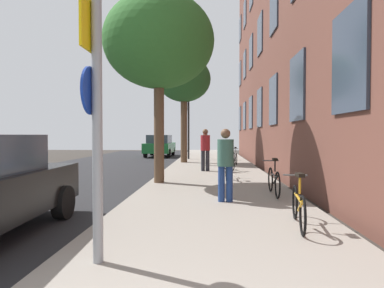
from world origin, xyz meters
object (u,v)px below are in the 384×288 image
at_px(traffic_light, 187,117).
at_px(pedestrian_0, 225,160).
at_px(tree_far, 184,80).
at_px(bicycle_2, 226,169).
at_px(tree_near, 159,42).
at_px(pedestrian_2, 205,147).
at_px(bicycle_1, 274,180).
at_px(bicycle_3, 228,162).
at_px(car_1, 160,145).
at_px(bicycle_0, 299,206).
at_px(sign_post, 95,104).
at_px(pedestrian_1, 205,147).
at_px(bicycle_4, 235,158).

relative_size(traffic_light, pedestrian_0, 2.37).
distance_m(tree_far, bicycle_2, 8.52).
xyz_separation_m(tree_near, pedestrian_2, (1.39, 6.20, -3.49)).
bearing_deg(traffic_light, bicycle_1, -76.71).
relative_size(bicycle_2, bicycle_3, 0.97).
bearing_deg(car_1, tree_near, -81.81).
bearing_deg(bicycle_1, pedestrian_0, -143.52).
bearing_deg(bicycle_0, tree_far, 102.24).
xyz_separation_m(sign_post, pedestrian_1, (1.17, 10.31, -0.86)).
distance_m(bicycle_0, bicycle_1, 3.01).
xyz_separation_m(bicycle_0, car_1, (-5.17, 19.84, 0.37)).
distance_m(sign_post, bicycle_1, 5.74).
distance_m(sign_post, traffic_light, 17.50).
bearing_deg(tree_far, bicycle_2, -74.59).
bearing_deg(bicycle_4, pedestrian_0, -95.57).
height_order(pedestrian_1, car_1, pedestrian_1).
xyz_separation_m(bicycle_2, pedestrian_2, (-0.77, 5.29, 0.58)).
bearing_deg(pedestrian_1, bicycle_4, 66.14).
relative_size(bicycle_0, bicycle_1, 0.97).
relative_size(traffic_light, pedestrian_2, 2.39).
height_order(pedestrian_0, pedestrian_1, pedestrian_1).
xyz_separation_m(sign_post, pedestrian_2, (1.14, 12.98, -0.93)).
bearing_deg(traffic_light, car_1, 119.73).
relative_size(bicycle_1, bicycle_2, 1.04).
height_order(bicycle_2, car_1, car_1).
relative_size(traffic_light, pedestrian_1, 2.21).
height_order(bicycle_4, pedestrian_1, pedestrian_1).
relative_size(tree_near, bicycle_0, 3.62).
relative_size(tree_near, pedestrian_1, 3.37).
distance_m(tree_far, car_1, 8.03).
xyz_separation_m(traffic_light, car_1, (-2.31, 4.05, -1.93)).
distance_m(tree_far, bicycle_3, 6.29).
bearing_deg(bicycle_3, pedestrian_2, 113.95).
xyz_separation_m(sign_post, bicycle_0, (2.79, 1.69, -1.52)).
height_order(pedestrian_0, car_1, pedestrian_0).
distance_m(bicycle_2, pedestrian_2, 5.38).
bearing_deg(bicycle_4, traffic_light, 125.78).
bearing_deg(bicycle_3, bicycle_0, -85.96).
distance_m(tree_near, pedestrian_2, 7.25).
xyz_separation_m(bicycle_0, pedestrian_1, (-1.62, 8.62, 0.66)).
bearing_deg(pedestrian_2, bicycle_2, -81.71).
height_order(sign_post, bicycle_1, sign_post).
xyz_separation_m(bicycle_1, bicycle_4, (-0.29, 9.00, -0.02)).
distance_m(bicycle_1, car_1, 17.67).
bearing_deg(pedestrian_0, pedestrian_2, 93.48).
bearing_deg(bicycle_4, pedestrian_1, -113.86).
relative_size(sign_post, bicycle_4, 2.05).
height_order(tree_near, pedestrian_2, tree_near).
height_order(bicycle_3, pedestrian_0, pedestrian_0).
bearing_deg(pedestrian_2, bicycle_3, -66.05).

